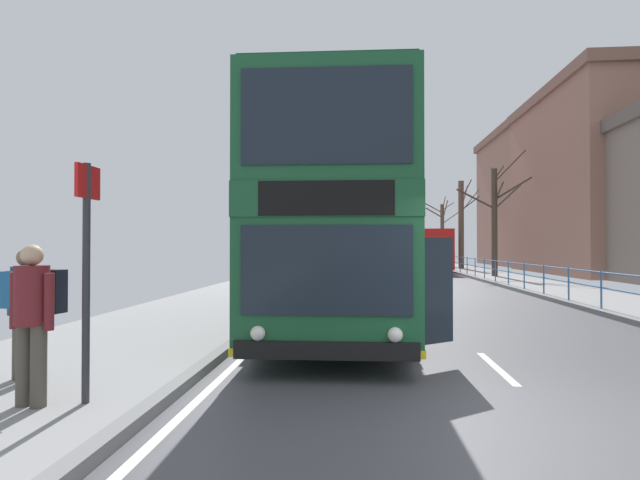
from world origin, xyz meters
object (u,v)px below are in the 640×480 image
object	(u,v)px
background_bus_far_lane	(426,249)
bare_tree_far_00	(495,216)
bus_stop_sign_near	(87,255)
background_building_02	(628,180)
bare_tree_far_02	(442,232)
bare_tree_far_01	(461,223)
background_building_00	(566,198)
pedestrian_companion	(35,311)
double_decker_bus_main	(337,225)
pedestrian_with_backpack	(23,304)

from	to	relation	value
background_bus_far_lane	bare_tree_far_00	xyz separation A→B (m)	(2.81, -7.87, 1.94)
bus_stop_sign_near	background_building_02	distance (m)	36.10
bare_tree_far_02	bare_tree_far_01	bearing A→B (deg)	-86.39
bus_stop_sign_near	background_building_00	world-z (taller)	background_building_00
bus_stop_sign_near	pedestrian_companion	bearing A→B (deg)	-166.66
background_building_02	bus_stop_sign_near	bearing A→B (deg)	-125.44
bare_tree_far_00	background_building_02	size ratio (longest dim) A/B	0.49
bare_tree_far_01	bare_tree_far_02	xyz separation A→B (m)	(-0.40, 6.42, -0.46)
background_bus_far_lane	bare_tree_far_01	size ratio (longest dim) A/B	1.31
double_decker_bus_main	pedestrian_companion	size ratio (longest dim) A/B	6.46
pedestrian_with_backpack	bare_tree_far_02	size ratio (longest dim) A/B	0.27
pedestrian_companion	background_building_00	xyz separation A→B (m)	(22.87, 43.12, 5.27)
bare_tree_far_01	background_building_02	world-z (taller)	background_building_02
bare_tree_far_00	pedestrian_with_backpack	bearing A→B (deg)	-117.61
bare_tree_far_00	background_bus_far_lane	bearing A→B (deg)	109.66
double_decker_bus_main	bare_tree_far_01	xyz separation A→B (m)	(8.27, 26.32, 1.24)
double_decker_bus_main	bus_stop_sign_near	size ratio (longest dim) A/B	4.26
bare_tree_far_01	background_building_00	bearing A→B (deg)	40.27
double_decker_bus_main	background_building_00	bearing A→B (deg)	61.14
bare_tree_far_00	pedestrian_companion	bearing A→B (deg)	-115.18
background_bus_far_lane	bare_tree_far_02	size ratio (longest dim) A/B	1.50
bus_stop_sign_near	bare_tree_far_00	xyz separation A→B (m)	(10.59, 23.47, 1.83)
background_bus_far_lane	pedestrian_companion	world-z (taller)	background_bus_far_lane
background_building_02	pedestrian_companion	bearing A→B (deg)	-125.98
pedestrian_companion	bare_tree_far_00	distance (m)	26.18
bus_stop_sign_near	bare_tree_far_01	distance (m)	34.81
background_building_00	bus_stop_sign_near	bearing A→B (deg)	-117.48
pedestrian_companion	background_building_02	distance (m)	36.56
pedestrian_companion	background_building_00	size ratio (longest dim) A/B	0.12
pedestrian_companion	double_decker_bus_main	bearing A→B (deg)	67.19
pedestrian_with_backpack	bare_tree_far_02	world-z (taller)	bare_tree_far_02
bare_tree_far_00	background_building_00	bearing A→B (deg)	58.91
bus_stop_sign_near	bare_tree_far_02	world-z (taller)	bare_tree_far_02
bus_stop_sign_near	background_building_00	size ratio (longest dim) A/B	0.18
pedestrian_companion	background_building_00	bearing A→B (deg)	62.06
pedestrian_with_backpack	bare_tree_far_00	distance (m)	25.73
background_bus_far_lane	bare_tree_far_01	bearing A→B (deg)	31.13
bare_tree_far_01	background_building_02	size ratio (longest dim) A/B	0.48
pedestrian_companion	background_building_02	world-z (taller)	background_building_02
double_decker_bus_main	bare_tree_far_02	distance (m)	33.68
pedestrian_with_backpack	bare_tree_far_01	world-z (taller)	bare_tree_far_01
pedestrian_with_backpack	pedestrian_companion	world-z (taller)	pedestrian_companion
bare_tree_far_00	bare_tree_far_01	bearing A→B (deg)	89.57
double_decker_bus_main	bus_stop_sign_near	distance (m)	7.20
bare_tree_far_01	background_building_00	xyz separation A→B (m)	(11.70, 9.91, 2.81)
bus_stop_sign_near	bare_tree_far_02	xyz separation A→B (m)	(10.26, 39.50, 1.39)
double_decker_bus_main	pedestrian_with_backpack	world-z (taller)	double_decker_bus_main
pedestrian_companion	bare_tree_far_00	world-z (taller)	bare_tree_far_00
double_decker_bus_main	pedestrian_with_backpack	bearing A→B (deg)	-121.53
double_decker_bus_main	pedestrian_companion	bearing A→B (deg)	-112.81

